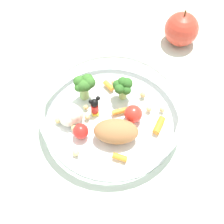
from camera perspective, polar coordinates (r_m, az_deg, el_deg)
ground_plane at (r=0.61m, az=0.05°, el=0.01°), size 2.40×2.40×0.00m
food_container at (r=0.58m, az=-0.76°, el=0.07°), size 0.26×0.26×0.06m
loose_apple at (r=0.72m, az=11.90°, el=13.82°), size 0.07×0.07×0.08m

